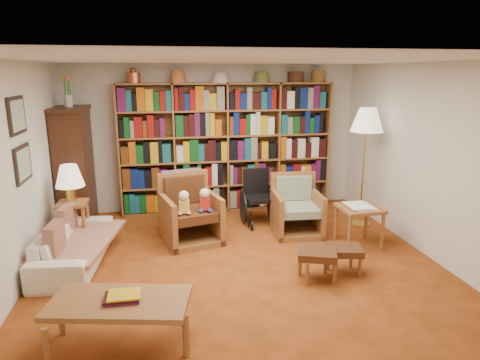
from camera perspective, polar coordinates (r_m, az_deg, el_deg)
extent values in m
plane|color=#A04418|center=(5.49, 0.00, -11.39)|extent=(5.00, 5.00, 0.00)
plane|color=silver|center=(4.95, 0.00, 15.71)|extent=(5.00, 5.00, 0.00)
plane|color=silver|center=(7.50, -3.47, 5.60)|extent=(5.00, 0.00, 5.00)
plane|color=silver|center=(2.77, 9.55, -9.88)|extent=(5.00, 0.00, 5.00)
plane|color=silver|center=(5.25, -27.95, 0.20)|extent=(0.00, 5.00, 5.00)
plane|color=silver|center=(6.04, 24.06, 2.27)|extent=(0.00, 5.00, 5.00)
cube|color=brown|center=(7.40, -1.75, 4.31)|extent=(3.60, 0.30, 2.20)
cube|color=#3C2010|center=(7.15, -21.14, 1.38)|extent=(0.45, 0.90, 1.80)
cube|color=#3C2010|center=(7.02, -21.82, 8.80)|extent=(0.50, 0.95, 0.06)
cylinder|color=beige|center=(7.01, -21.91, 9.77)|extent=(0.12, 0.12, 0.18)
cube|color=black|center=(5.42, -27.63, 7.64)|extent=(0.03, 0.52, 0.42)
cube|color=gray|center=(5.42, -27.48, 7.65)|extent=(0.01, 0.44, 0.34)
cube|color=black|center=(5.50, -26.98, 1.96)|extent=(0.03, 0.52, 0.42)
cube|color=gray|center=(5.50, -26.83, 1.97)|extent=(0.01, 0.44, 0.34)
imported|color=beige|center=(5.85, -21.25, -8.09)|extent=(1.74, 0.80, 0.49)
cube|color=#C2B58E|center=(5.82, -20.81, -7.59)|extent=(1.09, 1.65, 0.04)
cube|color=maroon|center=(6.13, -22.03, -5.12)|extent=(0.20, 0.40, 0.39)
cube|color=maroon|center=(5.49, -23.44, -7.50)|extent=(0.17, 0.40, 0.39)
cube|color=brown|center=(6.31, -21.47, -2.93)|extent=(0.40, 0.40, 0.04)
cylinder|color=brown|center=(6.30, -22.89, -6.17)|extent=(0.05, 0.05, 0.60)
cylinder|color=brown|center=(6.23, -20.03, -6.10)|extent=(0.05, 0.05, 0.60)
cylinder|color=brown|center=(6.59, -22.32, -5.23)|extent=(0.05, 0.05, 0.60)
cylinder|color=brown|center=(6.53, -19.60, -5.15)|extent=(0.05, 0.05, 0.60)
cylinder|color=gold|center=(6.28, -21.57, -1.82)|extent=(0.13, 0.13, 0.21)
cone|color=white|center=(6.22, -21.79, 0.54)|extent=(0.38, 0.38, 0.30)
cube|color=brown|center=(6.27, -6.49, -7.70)|extent=(0.93, 0.95, 0.08)
cube|color=brown|center=(6.15, -9.78, -5.29)|extent=(0.26, 0.79, 0.68)
cube|color=brown|center=(6.19, -3.38, -4.97)|extent=(0.26, 0.79, 0.68)
cube|color=brown|center=(6.46, -6.83, -2.95)|extent=(0.76, 0.26, 0.95)
cube|color=#472712|center=(6.10, -6.57, -4.48)|extent=(0.73, 0.79, 0.13)
cube|color=#472712|center=(6.32, -6.84, -1.22)|extent=(0.60, 0.24, 0.40)
cube|color=#B02F47|center=(6.41, -6.92, -0.42)|extent=(0.59, 0.20, 0.42)
cube|color=brown|center=(6.57, 7.54, -6.70)|extent=(0.74, 0.77, 0.08)
cube|color=brown|center=(6.39, 4.92, -4.65)|extent=(0.12, 0.73, 0.62)
cube|color=brown|center=(6.58, 10.24, -4.27)|extent=(0.12, 0.73, 0.62)
cube|color=brown|center=(6.74, 6.81, -2.58)|extent=(0.70, 0.12, 0.87)
cube|color=gray|center=(6.43, 7.72, -3.89)|extent=(0.58, 0.65, 0.12)
cube|color=gray|center=(6.62, 7.03, -1.06)|extent=(0.55, 0.13, 0.37)
cube|color=black|center=(6.79, 2.52, -2.48)|extent=(0.45, 0.45, 0.06)
cube|color=black|center=(6.92, 2.16, -0.13)|extent=(0.43, 0.08, 0.42)
cylinder|color=black|center=(6.88, 0.42, -3.64)|extent=(0.03, 0.53, 0.53)
cylinder|color=black|center=(6.97, 4.22, -3.42)|extent=(0.03, 0.53, 0.53)
cylinder|color=black|center=(6.62, 1.56, -6.09)|extent=(0.03, 0.15, 0.15)
cylinder|color=black|center=(6.69, 4.41, -5.89)|extent=(0.03, 0.15, 0.15)
cylinder|color=gold|center=(7.12, 15.67, -5.66)|extent=(0.31, 0.31, 0.03)
cylinder|color=gold|center=(6.90, 16.09, 0.33)|extent=(0.03, 0.03, 1.56)
cone|color=white|center=(6.75, 16.61, 7.71)|extent=(0.49, 0.49, 0.36)
cube|color=brown|center=(6.14, 15.66, -3.65)|extent=(0.58, 0.58, 0.04)
cylinder|color=brown|center=(5.93, 14.40, -7.09)|extent=(0.05, 0.05, 0.52)
cylinder|color=brown|center=(6.14, 18.45, -6.65)|extent=(0.05, 0.05, 0.52)
cylinder|color=brown|center=(6.33, 12.62, -5.59)|extent=(0.05, 0.05, 0.52)
cylinder|color=brown|center=(6.53, 16.47, -5.24)|extent=(0.05, 0.05, 0.52)
cube|color=white|center=(6.13, 15.68, -3.34)|extent=(0.32, 0.40, 0.03)
cube|color=#472712|center=(5.10, 10.27, -9.65)|extent=(0.53, 0.49, 0.09)
cylinder|color=brown|center=(5.02, 8.92, -12.35)|extent=(0.04, 0.04, 0.28)
cylinder|color=brown|center=(5.13, 12.44, -11.92)|extent=(0.04, 0.04, 0.28)
cylinder|color=brown|center=(5.24, 7.97, -11.12)|extent=(0.04, 0.04, 0.28)
cylinder|color=brown|center=(5.34, 11.35, -10.74)|extent=(0.04, 0.04, 0.28)
cube|color=#472712|center=(5.33, 13.77, -9.05)|extent=(0.47, 0.42, 0.08)
cylinder|color=brown|center=(5.24, 12.66, -11.45)|extent=(0.04, 0.04, 0.26)
cylinder|color=brown|center=(5.36, 15.69, -11.04)|extent=(0.04, 0.04, 0.26)
cylinder|color=brown|center=(5.44, 11.67, -10.40)|extent=(0.04, 0.04, 0.26)
cylinder|color=brown|center=(5.56, 14.60, -10.04)|extent=(0.04, 0.04, 0.26)
cube|color=brown|center=(4.02, -15.79, -15.42)|extent=(1.30, 0.84, 0.05)
cylinder|color=brown|center=(4.02, -24.33, -19.95)|extent=(0.06, 0.06, 0.39)
cylinder|color=brown|center=(3.89, -7.23, -19.83)|extent=(0.06, 0.06, 0.39)
cylinder|color=brown|center=(4.44, -22.76, -16.32)|extent=(0.06, 0.06, 0.39)
cylinder|color=brown|center=(4.33, -7.64, -16.06)|extent=(0.06, 0.06, 0.39)
cube|color=brown|center=(3.99, -15.85, -14.77)|extent=(0.32, 0.27, 0.05)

